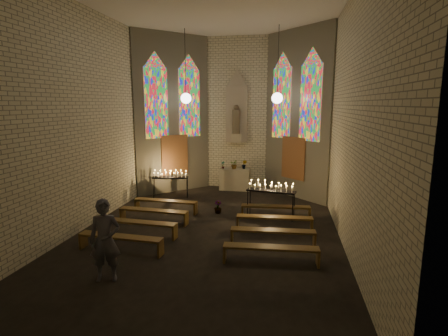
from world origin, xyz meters
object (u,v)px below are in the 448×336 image
Objects in this scene: aisle_flower_pot at (218,207)px; votive_stand_right at (271,188)px; visitor at (105,240)px; altar at (235,179)px; votive_stand_left at (170,176)px.

aisle_flower_pot is 0.27× the size of votive_stand_right.
visitor is at bearing -106.19° from aisle_flower_pot.
aisle_flower_pot is 0.25× the size of visitor.
altar is 0.80× the size of votive_stand_right.
aisle_flower_pot is 3.11m from votive_stand_left.
votive_stand_left is (-2.43, 1.81, 0.72)m from aisle_flower_pot.
altar is 0.74× the size of visitor.
altar is 3.15m from votive_stand_left.
votive_stand_right is at bearing -64.37° from altar.
visitor is at bearing -100.27° from altar.
votive_stand_left is at bearing 143.31° from aisle_flower_pot.
votive_stand_left reaches higher than aisle_flower_pot.
visitor is (-1.62, -8.96, 0.45)m from altar.
votive_stand_left is 0.90× the size of votive_stand_right.
visitor reaches higher than aisle_flower_pot.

